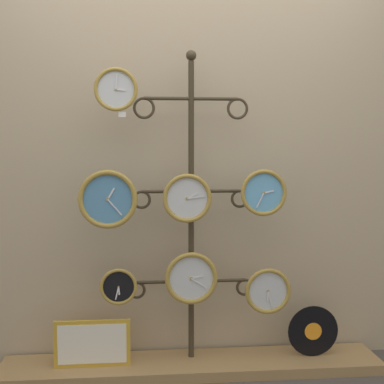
# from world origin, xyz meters

# --- Properties ---
(shop_wall) EXTENTS (4.40, 0.04, 2.80)m
(shop_wall) POSITION_xyz_m (0.00, 0.57, 1.40)
(shop_wall) COLOR tan
(shop_wall) RESTS_ON ground_plane
(low_shelf) EXTENTS (2.20, 0.36, 0.06)m
(low_shelf) POSITION_xyz_m (0.00, 0.35, 0.03)
(low_shelf) COLOR #9E7A4C
(low_shelf) RESTS_ON ground_plane
(display_stand) EXTENTS (0.74, 0.38, 1.84)m
(display_stand) POSITION_xyz_m (0.00, 0.41, 0.60)
(display_stand) COLOR #382D1E
(display_stand) RESTS_ON ground_plane
(clock_top_left) EXTENTS (0.24, 0.04, 0.24)m
(clock_top_left) POSITION_xyz_m (-0.42, 0.31, 1.61)
(clock_top_left) COLOR silver
(clock_middle_left) EXTENTS (0.33, 0.04, 0.33)m
(clock_middle_left) POSITION_xyz_m (-0.47, 0.29, 1.01)
(clock_middle_left) COLOR #4C84B2
(clock_middle_center) EXTENTS (0.28, 0.04, 0.28)m
(clock_middle_center) POSITION_xyz_m (-0.03, 0.33, 1.01)
(clock_middle_center) COLOR silver
(clock_middle_right) EXTENTS (0.27, 0.04, 0.27)m
(clock_middle_right) POSITION_xyz_m (0.40, 0.31, 1.04)
(clock_middle_right) COLOR #60A8DB
(clock_bottom_left) EXTENTS (0.21, 0.04, 0.21)m
(clock_bottom_left) POSITION_xyz_m (-0.42, 0.32, 0.52)
(clock_bottom_left) COLOR black
(clock_bottom_center) EXTENTS (0.30, 0.04, 0.30)m
(clock_bottom_center) POSITION_xyz_m (-0.01, 0.33, 0.55)
(clock_bottom_center) COLOR silver
(clock_bottom_right) EXTENTS (0.27, 0.04, 0.27)m
(clock_bottom_right) POSITION_xyz_m (0.43, 0.30, 0.47)
(clock_bottom_right) COLOR silver
(vinyl_record) EXTENTS (0.30, 0.01, 0.30)m
(vinyl_record) POSITION_xyz_m (0.72, 0.35, 0.21)
(vinyl_record) COLOR black
(vinyl_record) RESTS_ON low_shelf
(picture_frame) EXTENTS (0.43, 0.02, 0.27)m
(picture_frame) POSITION_xyz_m (-0.57, 0.32, 0.19)
(picture_frame) COLOR gold
(picture_frame) RESTS_ON low_shelf
(price_tag_upper) EXTENTS (0.04, 0.00, 0.03)m
(price_tag_upper) POSITION_xyz_m (-0.39, 0.31, 1.48)
(price_tag_upper) COLOR white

